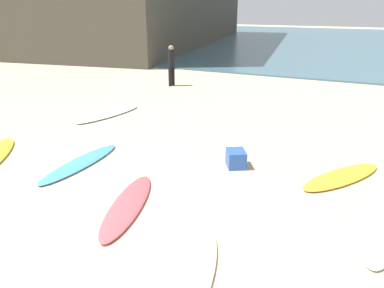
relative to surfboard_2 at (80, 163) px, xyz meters
The scene contains 10 objects.
ground_plane 2.59m from the surfboard_2, 55.92° to the right, with size 120.00×120.00×0.00m, color #C6B28E.
ocean_water 31.92m from the surfboard_2, 87.40° to the left, with size 120.00×40.00×0.08m, color #426675.
surfboard_2 is the anchor object (origin of this frame).
surfboard_3 3.76m from the surfboard_2, 118.51° to the left, with size 0.58×2.43×0.08m, color white.
surfboard_4 5.79m from the surfboard_2, ahead, with size 0.56×2.42×0.07m, color white.
surfboard_5 2.20m from the surfboard_2, 28.37° to the right, with size 0.52×2.24×0.08m, color #D6494F.
surfboard_8 5.36m from the surfboard_2, 18.39° to the left, with size 0.57×2.15×0.07m, color gold.
surfboard_9 4.41m from the surfboard_2, 32.52° to the right, with size 0.53×2.36×0.07m, color beige.
beachgoer_mid 8.42m from the surfboard_2, 105.13° to the left, with size 0.32×0.34×1.65m.
beach_cooler 3.30m from the surfboard_2, 23.92° to the left, with size 0.47×0.37×0.36m, color #2D56B2.
Camera 1 is at (3.85, -3.41, 3.20)m, focal length 34.95 mm.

